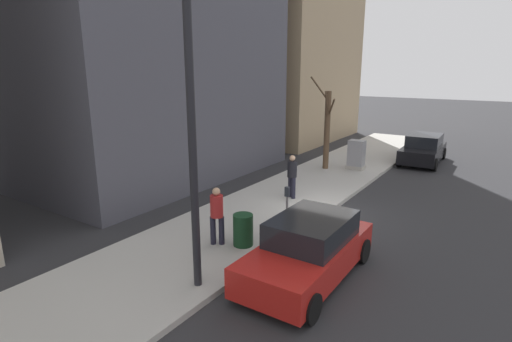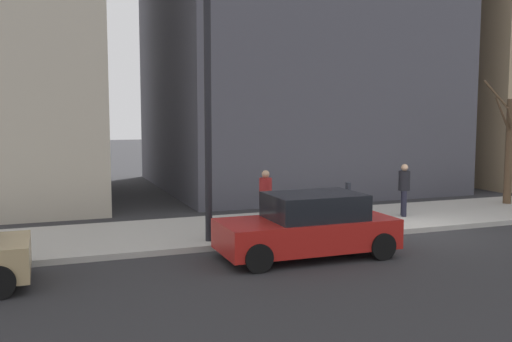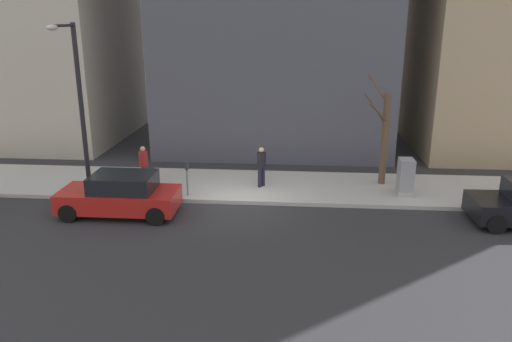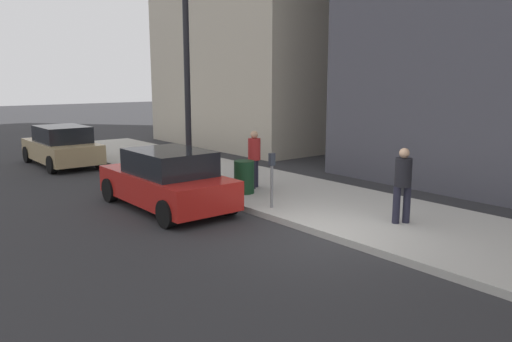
# 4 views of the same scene
# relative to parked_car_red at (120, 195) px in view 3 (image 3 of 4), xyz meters

# --- Properties ---
(ground_plane) EXTENTS (120.00, 120.00, 0.00)m
(ground_plane) POSITION_rel_parked_car_red_xyz_m (1.30, -4.13, -0.74)
(ground_plane) COLOR #2B2B2D
(sidewalk) EXTENTS (4.00, 36.00, 0.15)m
(sidewalk) POSITION_rel_parked_car_red_xyz_m (3.30, -4.13, -0.66)
(sidewalk) COLOR #B2AFA8
(sidewalk) RESTS_ON ground
(parked_car_red) EXTENTS (1.92, 4.20, 1.52)m
(parked_car_red) POSITION_rel_parked_car_red_xyz_m (0.00, 0.00, 0.00)
(parked_car_red) COLOR red
(parked_car_red) RESTS_ON ground
(parking_meter) EXTENTS (0.14, 0.10, 1.35)m
(parking_meter) POSITION_rel_parked_car_red_xyz_m (1.75, -2.05, 0.24)
(parking_meter) COLOR slate
(parking_meter) RESTS_ON sidewalk
(utility_box) EXTENTS (0.83, 0.61, 1.43)m
(utility_box) POSITION_rel_parked_car_red_xyz_m (2.60, -10.52, 0.11)
(utility_box) COLOR #A8A399
(utility_box) RESTS_ON sidewalk
(streetlamp) EXTENTS (1.97, 0.32, 6.50)m
(streetlamp) POSITION_rel_parked_car_red_xyz_m (1.58, 1.94, 3.28)
(streetlamp) COLOR black
(streetlamp) RESTS_ON sidewalk
(bare_tree) EXTENTS (1.31, 1.11, 4.46)m
(bare_tree) POSITION_rel_parked_car_red_xyz_m (3.89, -9.81, 1.42)
(bare_tree) COLOR brown
(bare_tree) RESTS_ON sidewalk
(trash_bin) EXTENTS (0.56, 0.56, 0.90)m
(trash_bin) POSITION_rel_parked_car_red_xyz_m (2.20, -0.36, -0.14)
(trash_bin) COLOR #14381E
(trash_bin) RESTS_ON sidewalk
(pedestrian_near_meter) EXTENTS (0.37, 0.36, 1.66)m
(pedestrian_near_meter) POSITION_rel_parked_car_red_xyz_m (3.09, -4.84, 0.35)
(pedestrian_near_meter) COLOR #1E1E2D
(pedestrian_near_meter) RESTS_ON sidewalk
(pedestrian_midblock) EXTENTS (0.36, 0.36, 1.66)m
(pedestrian_midblock) POSITION_rel_parked_car_red_xyz_m (2.84, -0.01, 0.35)
(pedestrian_midblock) COLOR #1E1E2D
(pedestrian_midblock) RESTS_ON sidewalk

